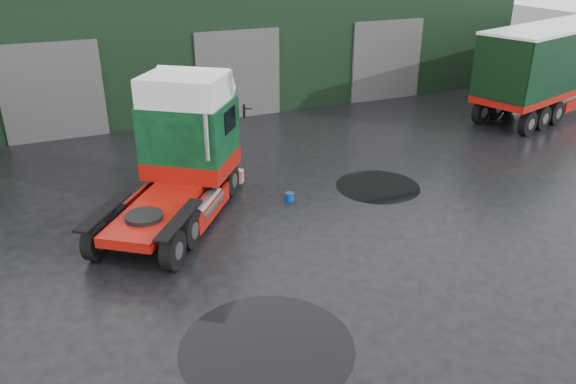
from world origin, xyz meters
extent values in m
plane|color=black|center=(0.00, 0.00, 0.00)|extent=(100.00, 100.00, 0.00)
cube|color=black|center=(2.00, 20.00, 3.00)|extent=(32.00, 12.00, 6.00)
cylinder|color=navy|center=(0.38, 4.50, 0.14)|extent=(0.36, 0.36, 0.28)
cylinder|color=black|center=(-2.93, -1.81, 0.00)|extent=(3.67, 3.67, 0.01)
cylinder|color=black|center=(3.60, 4.33, 0.00)|extent=(2.86, 2.86, 0.01)
camera|label=1|loc=(-6.25, -10.46, 7.76)|focal=35.00mm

